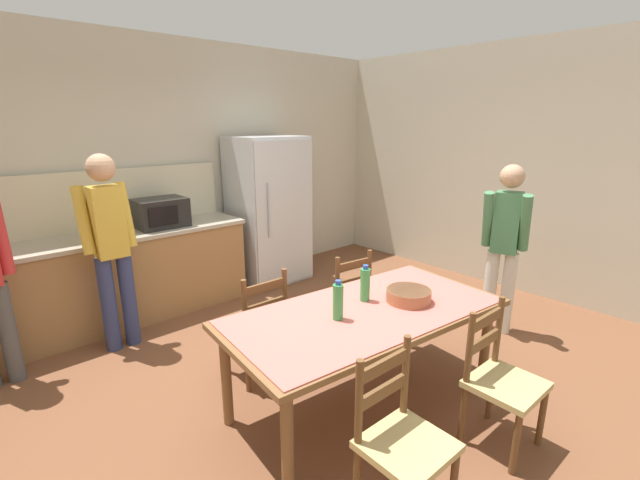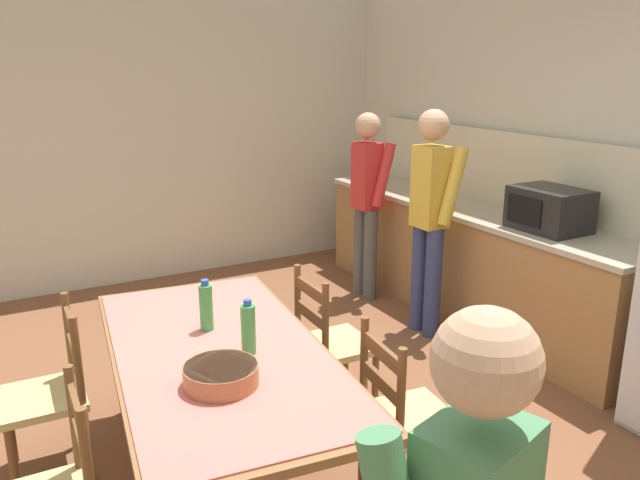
{
  "view_description": "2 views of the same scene",
  "coord_description": "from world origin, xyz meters",
  "px_view_note": "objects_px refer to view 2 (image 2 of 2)",
  "views": [
    {
      "loc": [
        -1.91,
        -2.17,
        2.0
      ],
      "look_at": [
        0.07,
        0.01,
        1.18
      ],
      "focal_mm": 24.0,
      "sensor_mm": 36.0,
      "label": 1
    },
    {
      "loc": [
        2.76,
        -1.27,
        2.07
      ],
      "look_at": [
        0.03,
        0.24,
        1.18
      ],
      "focal_mm": 35.0,
      "sensor_mm": 36.0,
      "label": 2
    }
  ],
  "objects_px": {
    "serving_bowl": "(221,374)",
    "microwave": "(549,209)",
    "person_at_sink": "(367,196)",
    "person_at_counter": "(430,212)",
    "chair_side_near_left": "(50,394)",
    "chair_side_far_left": "(331,344)",
    "chair_side_far_right": "(405,418)",
    "bottle_near_centre": "(206,307)",
    "bottle_off_centre": "(248,329)",
    "dining_table": "(220,363)"
  },
  "relations": [
    {
      "from": "chair_side_far_left",
      "to": "person_at_sink",
      "type": "relative_size",
      "value": 0.55
    },
    {
      "from": "person_at_counter",
      "to": "bottle_off_centre",
      "type": "bearing_deg",
      "value": -150.26
    },
    {
      "from": "bottle_off_centre",
      "to": "person_at_sink",
      "type": "relative_size",
      "value": 0.16
    },
    {
      "from": "dining_table",
      "to": "bottle_off_centre",
      "type": "height_order",
      "value": "bottle_off_centre"
    },
    {
      "from": "bottle_off_centre",
      "to": "chair_side_far_right",
      "type": "relative_size",
      "value": 0.3
    },
    {
      "from": "bottle_off_centre",
      "to": "bottle_near_centre",
      "type": "bearing_deg",
      "value": -166.77
    },
    {
      "from": "serving_bowl",
      "to": "person_at_counter",
      "type": "relative_size",
      "value": 0.18
    },
    {
      "from": "chair_side_far_left",
      "to": "person_at_counter",
      "type": "bearing_deg",
      "value": -60.86
    },
    {
      "from": "dining_table",
      "to": "chair_side_far_left",
      "type": "height_order",
      "value": "chair_side_far_left"
    },
    {
      "from": "bottle_off_centre",
      "to": "person_at_counter",
      "type": "distance_m",
      "value": 2.25
    },
    {
      "from": "microwave",
      "to": "bottle_near_centre",
      "type": "relative_size",
      "value": 1.85
    },
    {
      "from": "dining_table",
      "to": "chair_side_far_left",
      "type": "relative_size",
      "value": 2.26
    },
    {
      "from": "serving_bowl",
      "to": "chair_side_far_right",
      "type": "distance_m",
      "value": 0.93
    },
    {
      "from": "chair_side_near_left",
      "to": "bottle_near_centre",
      "type": "bearing_deg",
      "value": 70.71
    },
    {
      "from": "dining_table",
      "to": "person_at_counter",
      "type": "distance_m",
      "value": 2.32
    },
    {
      "from": "bottle_off_centre",
      "to": "person_at_counter",
      "type": "relative_size",
      "value": 0.15
    },
    {
      "from": "chair_side_near_left",
      "to": "chair_side_far_left",
      "type": "bearing_deg",
      "value": 84.87
    },
    {
      "from": "microwave",
      "to": "chair_side_far_left",
      "type": "height_order",
      "value": "microwave"
    },
    {
      "from": "chair_side_near_left",
      "to": "chair_side_far_right",
      "type": "xyz_separation_m",
      "value": [
        1.05,
        1.45,
        0.0
      ]
    },
    {
      "from": "person_at_sink",
      "to": "person_at_counter",
      "type": "height_order",
      "value": "person_at_counter"
    },
    {
      "from": "microwave",
      "to": "chair_side_near_left",
      "type": "height_order",
      "value": "microwave"
    },
    {
      "from": "microwave",
      "to": "serving_bowl",
      "type": "height_order",
      "value": "microwave"
    },
    {
      "from": "bottle_off_centre",
      "to": "person_at_counter",
      "type": "height_order",
      "value": "person_at_counter"
    },
    {
      "from": "microwave",
      "to": "chair_side_far_right",
      "type": "height_order",
      "value": "microwave"
    },
    {
      "from": "bottle_off_centre",
      "to": "person_at_sink",
      "type": "bearing_deg",
      "value": 135.66
    },
    {
      "from": "chair_side_far_left",
      "to": "person_at_counter",
      "type": "height_order",
      "value": "person_at_counter"
    },
    {
      "from": "dining_table",
      "to": "chair_side_near_left",
      "type": "bearing_deg",
      "value": -126.02
    },
    {
      "from": "serving_bowl",
      "to": "person_at_counter",
      "type": "bearing_deg",
      "value": 121.64
    },
    {
      "from": "person_at_counter",
      "to": "dining_table",
      "type": "bearing_deg",
      "value": -154.03
    },
    {
      "from": "bottle_off_centre",
      "to": "person_at_sink",
      "type": "xyz_separation_m",
      "value": [
        -2.02,
        1.97,
        0.06
      ]
    },
    {
      "from": "chair_side_near_left",
      "to": "serving_bowl",
      "type": "bearing_deg",
      "value": 36.88
    },
    {
      "from": "bottle_off_centre",
      "to": "chair_side_near_left",
      "type": "xyz_separation_m",
      "value": [
        -0.64,
        -0.84,
        -0.43
      ]
    },
    {
      "from": "serving_bowl",
      "to": "microwave",
      "type": "bearing_deg",
      "value": 104.04
    },
    {
      "from": "chair_side_near_left",
      "to": "chair_side_far_right",
      "type": "bearing_deg",
      "value": 55.41
    },
    {
      "from": "dining_table",
      "to": "bottle_near_centre",
      "type": "distance_m",
      "value": 0.32
    },
    {
      "from": "dining_table",
      "to": "serving_bowl",
      "type": "height_order",
      "value": "serving_bowl"
    },
    {
      "from": "dining_table",
      "to": "serving_bowl",
      "type": "bearing_deg",
      "value": -18.2
    },
    {
      "from": "person_at_sink",
      "to": "person_at_counter",
      "type": "distance_m",
      "value": 0.9
    },
    {
      "from": "chair_side_far_right",
      "to": "person_at_sink",
      "type": "xyz_separation_m",
      "value": [
        -2.43,
        1.36,
        0.49
      ]
    },
    {
      "from": "microwave",
      "to": "serving_bowl",
      "type": "bearing_deg",
      "value": -75.96
    },
    {
      "from": "person_at_counter",
      "to": "chair_side_near_left",
      "type": "bearing_deg",
      "value": -170.28
    },
    {
      "from": "dining_table",
      "to": "microwave",
      "type": "bearing_deg",
      "value": 97.48
    },
    {
      "from": "dining_table",
      "to": "serving_bowl",
      "type": "xyz_separation_m",
      "value": [
        0.33,
        -0.11,
        0.12
      ]
    },
    {
      "from": "serving_bowl",
      "to": "dining_table",
      "type": "bearing_deg",
      "value": 161.8
    },
    {
      "from": "chair_side_near_left",
      "to": "bottle_off_centre",
      "type": "bearing_deg",
      "value": 53.96
    },
    {
      "from": "person_at_counter",
      "to": "bottle_near_centre",
      "type": "bearing_deg",
      "value": -159.52
    },
    {
      "from": "chair_side_near_left",
      "to": "chair_side_far_right",
      "type": "distance_m",
      "value": 1.79
    },
    {
      "from": "chair_side_far_left",
      "to": "chair_side_near_left",
      "type": "bearing_deg",
      "value": 84.95
    },
    {
      "from": "microwave",
      "to": "chair_side_far_right",
      "type": "distance_m",
      "value": 2.14
    },
    {
      "from": "microwave",
      "to": "chair_side_near_left",
      "type": "bearing_deg",
      "value": -93.26
    }
  ]
}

